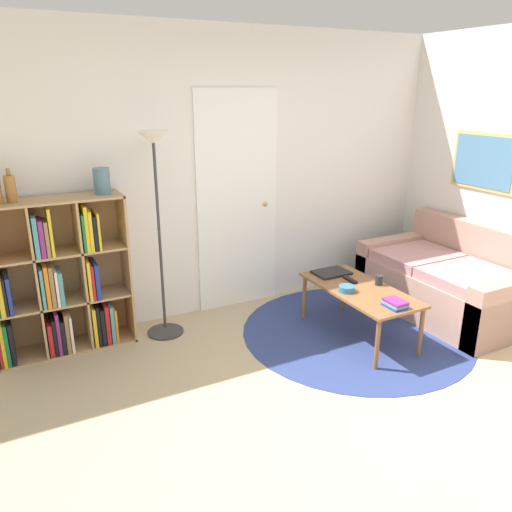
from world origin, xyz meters
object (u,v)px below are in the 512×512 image
at_px(floor_lamp, 156,186).
at_px(bottle_right, 11,188).
at_px(cup, 379,280).
at_px(couch, 450,283).
at_px(coffee_table, 360,293).
at_px(laptop, 331,273).
at_px(vase_on_shelf, 102,181).
at_px(bookshelf, 56,283).
at_px(bowl, 347,289).

xyz_separation_m(floor_lamp, bottle_right, (-1.05, 0.10, 0.06)).
distance_m(cup, bottle_right, 3.02).
height_order(couch, coffee_table, couch).
relative_size(couch, bottle_right, 6.21).
relative_size(laptop, vase_on_shelf, 1.57).
bearing_deg(bookshelf, couch, -14.98).
height_order(couch, bottle_right, bottle_right).
height_order(bowl, cup, cup).
height_order(couch, bowl, couch).
relative_size(bookshelf, laptop, 3.91).
relative_size(floor_lamp, cup, 20.48).
height_order(bowl, vase_on_shelf, vase_on_shelf).
bearing_deg(coffee_table, floor_lamp, 150.79).
xyz_separation_m(couch, bottle_right, (-3.66, 0.91, 1.09)).
relative_size(bookshelf, bottle_right, 5.07).
relative_size(bookshelf, bowl, 9.33).
xyz_separation_m(couch, vase_on_shelf, (-3.00, 0.92, 1.09)).
bearing_deg(bookshelf, bowl, -23.47).
xyz_separation_m(coffee_table, vase_on_shelf, (-1.88, 0.94, 0.97)).
xyz_separation_m(bowl, cup, (0.34, -0.01, 0.02)).
relative_size(floor_lamp, vase_on_shelf, 8.48).
relative_size(couch, cup, 18.21).
xyz_separation_m(floor_lamp, laptop, (1.47, -0.42, -0.86)).
bearing_deg(bowl, coffee_table, 1.43).
relative_size(bowl, cup, 1.59).
bearing_deg(cup, couch, 1.99).
xyz_separation_m(couch, coffee_table, (-1.12, -0.02, 0.12)).
bearing_deg(cup, bottle_right, 160.96).
height_order(bottle_right, vase_on_shelf, bottle_right).
bearing_deg(couch, bottle_right, 166.03).
height_order(coffee_table, laptop, laptop).
distance_m(laptop, cup, 0.46).
height_order(bowl, bottle_right, bottle_right).
bearing_deg(bowl, laptop, 71.38).
bearing_deg(floor_lamp, laptop, -16.06).
height_order(couch, cup, couch).
height_order(bookshelf, vase_on_shelf, vase_on_shelf).
relative_size(bowl, vase_on_shelf, 0.66).
bearing_deg(vase_on_shelf, cup, -24.63).
xyz_separation_m(floor_lamp, cup, (1.67, -0.84, -0.83)).
relative_size(couch, coffee_table, 1.41).
distance_m(coffee_table, laptop, 0.41).
distance_m(coffee_table, bottle_right, 2.87).
height_order(cup, vase_on_shelf, vase_on_shelf).
xyz_separation_m(bookshelf, laptop, (2.31, -0.54, -0.13)).
bearing_deg(bookshelf, coffee_table, -22.08).
height_order(couch, laptop, couch).
bearing_deg(laptop, coffee_table, -88.92).
height_order(floor_lamp, laptop, floor_lamp).
bearing_deg(laptop, bottle_right, 168.24).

